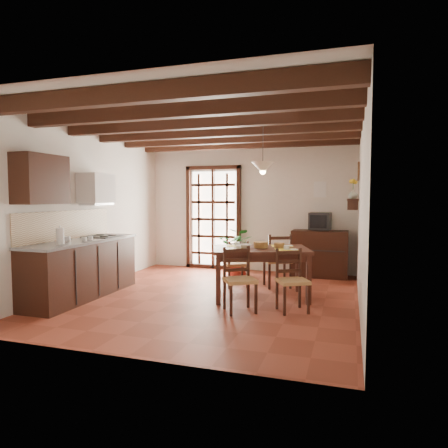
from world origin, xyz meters
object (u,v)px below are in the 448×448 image
at_px(sideboard, 320,254).
at_px(crt_tv, 320,221).
at_px(kitchen_counter, 82,268).
at_px(chair_near_left, 240,292).
at_px(chair_near_right, 292,292).
at_px(potted_plant, 237,247).
at_px(dining_table, 261,254).
at_px(chair_far_left, 236,272).
at_px(chair_far_right, 277,270).
at_px(pendant_lamp, 263,167).

relative_size(sideboard, crt_tv, 2.49).
height_order(kitchen_counter, chair_near_left, kitchen_counter).
bearing_deg(chair_near_right, sideboard, 57.46).
xyz_separation_m(chair_near_right, sideboard, (0.18, 2.61, 0.19)).
xyz_separation_m(sideboard, potted_plant, (-1.64, -0.29, 0.11)).
distance_m(kitchen_counter, chair_near_right, 3.32).
xyz_separation_m(dining_table, potted_plant, (-0.88, 1.72, -0.13)).
height_order(dining_table, crt_tv, crt_tv).
xyz_separation_m(chair_near_left, chair_far_left, (-0.46, 1.43, -0.02)).
bearing_deg(chair_far_right, dining_table, 55.56).
bearing_deg(chair_far_left, pendant_lamp, 106.69).
height_order(chair_near_left, chair_far_right, chair_far_right).
height_order(chair_far_right, sideboard, chair_far_right).
bearing_deg(sideboard, kitchen_counter, -140.38).
distance_m(chair_near_left, crt_tv, 3.08).
xyz_separation_m(dining_table, chair_near_right, (0.58, -0.60, -0.42)).
distance_m(dining_table, crt_tv, 2.18).
bearing_deg(dining_table, chair_far_left, 115.79).
height_order(kitchen_counter, pendant_lamp, pendant_lamp).
distance_m(chair_far_left, potted_plant, 1.19).
bearing_deg(chair_near_left, chair_far_right, 49.11).
height_order(chair_near_right, chair_far_left, chair_near_right).
height_order(chair_near_left, chair_near_right, chair_near_left).
distance_m(dining_table, chair_near_right, 0.94).
relative_size(kitchen_counter, chair_far_left, 2.69).
relative_size(chair_near_right, chair_far_right, 0.91).
relative_size(chair_near_left, chair_far_right, 0.94).
distance_m(kitchen_counter, pendant_lamp, 3.29).
bearing_deg(dining_table, crt_tv, 51.07).
relative_size(chair_far_left, sideboard, 0.77).
relative_size(chair_near_right, chair_far_left, 1.04).
distance_m(kitchen_counter, chair_far_right, 3.29).
bearing_deg(chair_near_right, chair_far_left, 105.33).
height_order(chair_far_right, crt_tv, crt_tv).
xyz_separation_m(chair_near_left, chair_near_right, (0.70, 0.23, -0.01)).
xyz_separation_m(chair_far_left, potted_plant, (-0.30, 1.11, 0.31)).
relative_size(dining_table, chair_near_right, 1.94).
bearing_deg(kitchen_counter, pendant_lamp, 18.69).
height_order(sideboard, crt_tv, crt_tv).
height_order(dining_table, chair_far_left, chair_far_left).
relative_size(chair_near_right, crt_tv, 1.99).
height_order(chair_near_left, sideboard, sideboard).
bearing_deg(pendant_lamp, chair_near_right, -50.44).
xyz_separation_m(chair_near_left, sideboard, (0.88, 2.83, 0.18)).
bearing_deg(kitchen_counter, crt_tv, 38.97).
height_order(dining_table, chair_near_left, chair_near_left).
xyz_separation_m(chair_far_left, crt_tv, (1.34, 1.39, 0.85)).
distance_m(dining_table, sideboard, 2.16).
relative_size(chair_near_left, potted_plant, 0.44).
bearing_deg(chair_far_left, crt_tv, -166.24).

